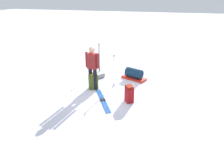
{
  "coord_description": "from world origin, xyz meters",
  "views": [
    {
      "loc": [
        -6.98,
        -2.24,
        3.47
      ],
      "look_at": [
        0.0,
        0.0,
        0.7
      ],
      "focal_mm": 33.72,
      "sensor_mm": 36.0,
      "label": 1
    }
  ],
  "objects_px": {
    "ski_poles_planted_near": "(99,56)",
    "sleeping_mat_rolled": "(99,76)",
    "backpack_large_dark": "(129,94)",
    "gear_sled": "(134,74)",
    "ski_poles_planted_far": "(114,69)",
    "backpack_bright": "(93,81)",
    "ski_pair_near": "(103,100)",
    "skier_standing": "(92,66)"
  },
  "relations": [
    {
      "from": "backpack_large_dark",
      "to": "ski_poles_planted_far",
      "type": "distance_m",
      "value": 1.5
    },
    {
      "from": "backpack_large_dark",
      "to": "ski_poles_planted_far",
      "type": "bearing_deg",
      "value": 38.84
    },
    {
      "from": "backpack_large_dark",
      "to": "sleeping_mat_rolled",
      "type": "bearing_deg",
      "value": 46.13
    },
    {
      "from": "ski_poles_planted_near",
      "to": "gear_sled",
      "type": "distance_m",
      "value": 1.95
    },
    {
      "from": "backpack_large_dark",
      "to": "gear_sled",
      "type": "distance_m",
      "value": 2.1
    },
    {
      "from": "ski_poles_planted_far",
      "to": "gear_sled",
      "type": "distance_m",
      "value": 1.24
    },
    {
      "from": "ski_poles_planted_near",
      "to": "ski_poles_planted_far",
      "type": "xyz_separation_m",
      "value": [
        -1.47,
        -1.18,
        -0.03
      ]
    },
    {
      "from": "sleeping_mat_rolled",
      "to": "ski_poles_planted_near",
      "type": "bearing_deg",
      "value": 19.86
    },
    {
      "from": "skier_standing",
      "to": "gear_sled",
      "type": "height_order",
      "value": "skier_standing"
    },
    {
      "from": "ski_pair_near",
      "to": "backpack_bright",
      "type": "distance_m",
      "value": 1.11
    },
    {
      "from": "backpack_bright",
      "to": "ski_poles_planted_near",
      "type": "relative_size",
      "value": 0.48
    },
    {
      "from": "backpack_bright",
      "to": "ski_poles_planted_near",
      "type": "distance_m",
      "value": 2.08
    },
    {
      "from": "ski_poles_planted_near",
      "to": "gear_sled",
      "type": "height_order",
      "value": "ski_poles_planted_near"
    },
    {
      "from": "ski_poles_planted_near",
      "to": "skier_standing",
      "type": "bearing_deg",
      "value": -165.89
    },
    {
      "from": "gear_sled",
      "to": "ski_poles_planted_near",
      "type": "bearing_deg",
      "value": 74.3
    },
    {
      "from": "backpack_large_dark",
      "to": "gear_sled",
      "type": "xyz_separation_m",
      "value": [
        2.08,
        0.28,
        -0.07
      ]
    },
    {
      "from": "ski_poles_planted_far",
      "to": "gear_sled",
      "type": "bearing_deg",
      "value": -33.0
    },
    {
      "from": "skier_standing",
      "to": "backpack_bright",
      "type": "bearing_deg",
      "value": 2.29
    },
    {
      "from": "backpack_bright",
      "to": "ski_poles_planted_far",
      "type": "relative_size",
      "value": 0.5
    },
    {
      "from": "ski_pair_near",
      "to": "ski_poles_planted_far",
      "type": "bearing_deg",
      "value": 0.26
    },
    {
      "from": "backpack_bright",
      "to": "gear_sled",
      "type": "bearing_deg",
      "value": -41.6
    },
    {
      "from": "ski_poles_planted_far",
      "to": "sleeping_mat_rolled",
      "type": "height_order",
      "value": "ski_poles_planted_far"
    },
    {
      "from": "skier_standing",
      "to": "backpack_bright",
      "type": "relative_size",
      "value": 2.66
    },
    {
      "from": "backpack_large_dark",
      "to": "ski_poles_planted_near",
      "type": "bearing_deg",
      "value": 38.9
    },
    {
      "from": "backpack_bright",
      "to": "ski_poles_planted_near",
      "type": "xyz_separation_m",
      "value": [
        1.97,
        0.5,
        0.43
      ]
    },
    {
      "from": "ski_pair_near",
      "to": "ski_poles_planted_near",
      "type": "relative_size",
      "value": 1.18
    },
    {
      "from": "ski_pair_near",
      "to": "gear_sled",
      "type": "relative_size",
      "value": 1.4
    },
    {
      "from": "sleeping_mat_rolled",
      "to": "skier_standing",
      "type": "bearing_deg",
      "value": -170.65
    },
    {
      "from": "skier_standing",
      "to": "gear_sled",
      "type": "bearing_deg",
      "value": -40.82
    },
    {
      "from": "ski_poles_planted_far",
      "to": "ski_poles_planted_near",
      "type": "bearing_deg",
      "value": 38.94
    },
    {
      "from": "backpack_large_dark",
      "to": "backpack_bright",
      "type": "relative_size",
      "value": 0.93
    },
    {
      "from": "ski_pair_near",
      "to": "ski_poles_planted_far",
      "type": "height_order",
      "value": "ski_poles_planted_far"
    },
    {
      "from": "ski_poles_planted_near",
      "to": "backpack_large_dark",
      "type": "bearing_deg",
      "value": -141.1
    },
    {
      "from": "skier_standing",
      "to": "ski_pair_near",
      "type": "height_order",
      "value": "skier_standing"
    },
    {
      "from": "ski_poles_planted_far",
      "to": "backpack_large_dark",
      "type": "bearing_deg",
      "value": -141.16
    },
    {
      "from": "sleeping_mat_rolled",
      "to": "gear_sled",
      "type": "bearing_deg",
      "value": -75.65
    },
    {
      "from": "ski_pair_near",
      "to": "gear_sled",
      "type": "height_order",
      "value": "gear_sled"
    },
    {
      "from": "backpack_bright",
      "to": "ski_poles_planted_far",
      "type": "bearing_deg",
      "value": -53.21
    },
    {
      "from": "sleeping_mat_rolled",
      "to": "ski_poles_planted_far",
      "type": "bearing_deg",
      "value": -123.77
    },
    {
      "from": "ski_poles_planted_near",
      "to": "sleeping_mat_rolled",
      "type": "relative_size",
      "value": 2.45
    },
    {
      "from": "ski_poles_planted_near",
      "to": "sleeping_mat_rolled",
      "type": "bearing_deg",
      "value": -160.14
    },
    {
      "from": "ski_poles_planted_near",
      "to": "ski_poles_planted_far",
      "type": "relative_size",
      "value": 1.05
    }
  ]
}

